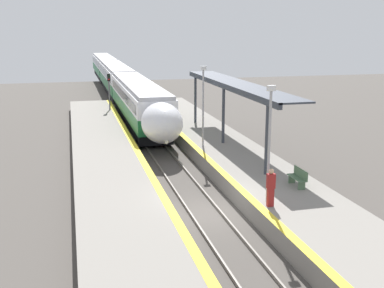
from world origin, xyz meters
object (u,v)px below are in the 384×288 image
person_waiting (271,187)px  lamppost_mid (203,101)px  lamppost_near (269,136)px  train (117,79)px  railway_signal (109,92)px  platform_bench (298,177)px

person_waiting → lamppost_mid: bearing=89.4°
person_waiting → lamppost_near: size_ratio=0.33×
train → lamppost_near: 42.95m
railway_signal → lamppost_mid: bearing=-73.4°
train → lamppost_near: bearing=-86.6°
train → platform_bench: (4.85, -41.24, -0.85)m
train → railway_signal: 15.98m
railway_signal → lamppost_near: lamppost_near is taller
platform_bench → person_waiting: person_waiting is taller
person_waiting → lamppost_mid: lamppost_mid is taller
train → lamppost_mid: size_ratio=12.42×
platform_bench → railway_signal: railway_signal is taller
train → platform_bench: size_ratio=45.12×
person_waiting → railway_signal: 28.07m
lamppost_mid → person_waiting: bearing=-90.6°
person_waiting → railway_signal: railway_signal is taller
train → lamppost_near: lamppost_near is taller
train → railway_signal: (-2.29, -15.81, 0.43)m
train → lamppost_mid: 32.06m
platform_bench → lamppost_mid: lamppost_mid is taller
railway_signal → train: bearing=81.8°
platform_bench → lamppost_near: lamppost_near is taller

